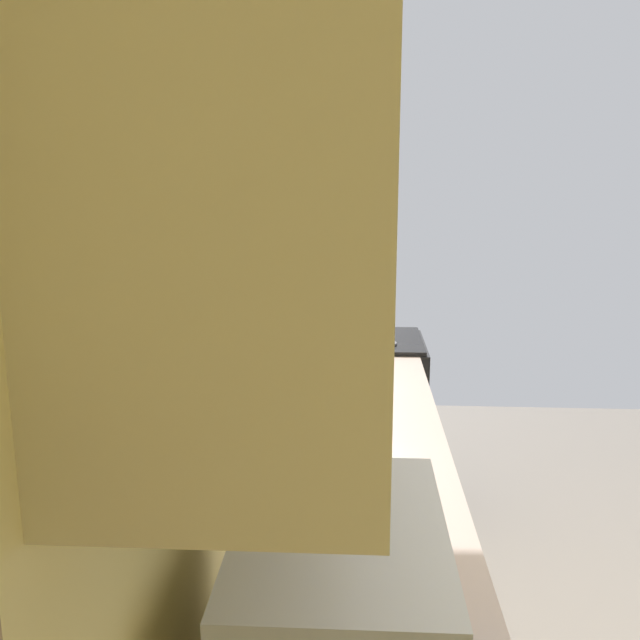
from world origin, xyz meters
name	(u,v)px	position (x,y,z in m)	size (l,w,h in m)	color
wall_back	(228,320)	(0.00, 1.75, 1.42)	(4.34, 0.12, 2.84)	#F0D87E
upper_cabinets	(297,154)	(-0.34, 1.53, 1.86)	(1.94, 0.33, 0.73)	beige
oven_range	(362,421)	(1.72, 1.36, 0.48)	(0.59, 0.67, 1.11)	black
microwave	(342,615)	(-0.83, 1.41, 1.10)	(0.53, 0.35, 0.34)	#B7BABF
bowl	(366,384)	(0.88, 1.35, 0.96)	(0.20, 0.20, 0.06)	silver
kettle	(369,446)	(0.11, 1.35, 1.01)	(0.19, 0.14, 0.18)	#B7BABF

